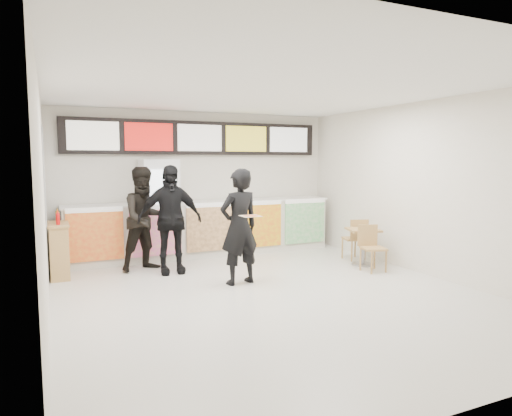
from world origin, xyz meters
TOP-DOWN VIEW (x-y plane):
  - floor at (0.00, 0.00)m, footprint 7.00×7.00m
  - ceiling at (0.00, 0.00)m, footprint 7.00×7.00m
  - wall_back at (0.00, 3.50)m, footprint 6.00×0.00m
  - wall_left at (-3.00, 0.00)m, footprint 0.00×7.00m
  - wall_right at (3.00, 0.00)m, footprint 0.00×7.00m
  - service_counter at (0.00, 3.09)m, footprint 5.56×0.77m
  - menu_board at (0.00, 3.41)m, footprint 5.50×0.14m
  - drinks_fridge at (-0.93, 3.11)m, footprint 0.70×0.67m
  - mirror_panel at (-2.99, 2.45)m, footprint 0.01×2.00m
  - customer_main at (-0.19, 0.73)m, footprint 0.74×0.55m
  - customer_left at (-1.38, 2.30)m, footprint 1.07×0.94m
  - customer_mid at (-1.03, 1.88)m, footprint 1.14×0.52m
  - pizza_slice at (-0.19, 0.28)m, footprint 0.36×0.36m
  - cafe_table at (2.44, 0.97)m, footprint 0.78×1.46m
  - condiment_ledge at (-2.82, 2.39)m, footprint 0.34×0.83m

SIDE VIEW (x-z plane):
  - floor at x=0.00m, z-range 0.00..0.00m
  - condiment_ledge at x=-2.82m, z-range -0.08..1.03m
  - cafe_table at x=2.44m, z-range 0.07..0.89m
  - service_counter at x=0.00m, z-range 0.00..1.14m
  - customer_main at x=-0.19m, z-range 0.00..1.86m
  - customer_left at x=-1.38m, z-range 0.00..1.87m
  - customer_mid at x=-1.03m, z-range 0.00..1.91m
  - drinks_fridge at x=-0.93m, z-range 0.00..2.00m
  - pizza_slice at x=-0.19m, z-range 1.15..1.17m
  - wall_back at x=0.00m, z-range -1.50..4.50m
  - wall_left at x=-3.00m, z-range -2.00..5.00m
  - wall_right at x=3.00m, z-range -2.00..5.00m
  - mirror_panel at x=-2.99m, z-range 1.00..2.50m
  - menu_board at x=0.00m, z-range 2.10..2.80m
  - ceiling at x=0.00m, z-range 3.00..3.00m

